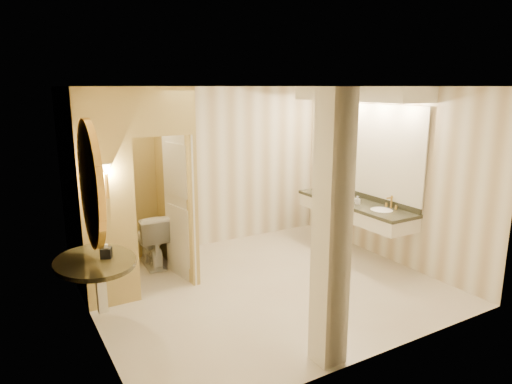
# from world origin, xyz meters

# --- Properties ---
(floor) EXTENTS (4.50, 4.50, 0.00)m
(floor) POSITION_xyz_m (0.00, 0.00, 0.00)
(floor) COLOR beige
(floor) RESTS_ON ground
(ceiling) EXTENTS (4.50, 4.50, 0.00)m
(ceiling) POSITION_xyz_m (0.00, 0.00, 2.70)
(ceiling) COLOR white
(ceiling) RESTS_ON wall_back
(wall_back) EXTENTS (4.50, 0.02, 2.70)m
(wall_back) POSITION_xyz_m (0.00, 2.00, 1.35)
(wall_back) COLOR white
(wall_back) RESTS_ON floor
(wall_front) EXTENTS (4.50, 0.02, 2.70)m
(wall_front) POSITION_xyz_m (0.00, -2.00, 1.35)
(wall_front) COLOR white
(wall_front) RESTS_ON floor
(wall_left) EXTENTS (0.02, 4.00, 2.70)m
(wall_left) POSITION_xyz_m (-2.25, 0.00, 1.35)
(wall_left) COLOR white
(wall_left) RESTS_ON floor
(wall_right) EXTENTS (0.02, 4.00, 2.70)m
(wall_right) POSITION_xyz_m (2.25, 0.00, 1.35)
(wall_right) COLOR white
(wall_right) RESTS_ON floor
(toilet_closet) EXTENTS (1.50, 1.55, 2.70)m
(toilet_closet) POSITION_xyz_m (-1.11, 0.97, 1.39)
(toilet_closet) COLOR #DBCE72
(toilet_closet) RESTS_ON floor
(wall_sconce) EXTENTS (0.14, 0.14, 0.42)m
(wall_sconce) POSITION_xyz_m (-1.93, 0.43, 1.73)
(wall_sconce) COLOR gold
(wall_sconce) RESTS_ON toilet_closet
(vanity) EXTENTS (0.75, 2.39, 2.09)m
(vanity) POSITION_xyz_m (1.98, 0.40, 1.63)
(vanity) COLOR white
(vanity) RESTS_ON floor
(console_shelf) EXTENTS (1.07, 1.07, 1.98)m
(console_shelf) POSITION_xyz_m (-2.21, -0.12, 1.35)
(console_shelf) COLOR black
(console_shelf) RESTS_ON floor
(pillar) EXTENTS (0.28, 0.28, 2.70)m
(pillar) POSITION_xyz_m (-0.36, -1.80, 1.35)
(pillar) COLOR white
(pillar) RESTS_ON floor
(tissue_box) EXTENTS (0.15, 0.15, 0.11)m
(tissue_box) POSITION_xyz_m (-2.11, -0.12, 0.93)
(tissue_box) COLOR black
(tissue_box) RESTS_ON console_shelf
(toilet) EXTENTS (0.52, 0.84, 0.83)m
(toilet) POSITION_xyz_m (-1.10, 1.54, 0.42)
(toilet) COLOR white
(toilet) RESTS_ON floor
(soap_bottle_a) EXTENTS (0.07, 0.07, 0.14)m
(soap_bottle_a) POSITION_xyz_m (1.86, 0.24, 0.94)
(soap_bottle_a) COLOR beige
(soap_bottle_a) RESTS_ON vanity
(soap_bottle_b) EXTENTS (0.11, 0.11, 0.12)m
(soap_bottle_b) POSITION_xyz_m (1.91, 0.31, 0.93)
(soap_bottle_b) COLOR silver
(soap_bottle_b) RESTS_ON vanity
(soap_bottle_c) EXTENTS (0.10, 0.10, 0.19)m
(soap_bottle_c) POSITION_xyz_m (1.96, 0.80, 0.97)
(soap_bottle_c) COLOR #C6B28C
(soap_bottle_c) RESTS_ON vanity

